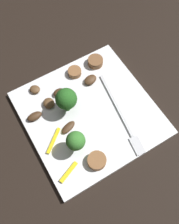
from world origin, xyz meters
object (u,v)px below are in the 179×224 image
sausage_slice_0 (95,62)px  mushroom_5 (49,103)px  plate (90,113)px  sausage_slice_1 (75,72)px  sausage_slice_2 (97,161)px  mushroom_4 (90,80)px  mushroom_1 (35,89)px  mushroom_3 (68,127)px  broccoli_floret_1 (76,141)px  broccoli_floret_0 (66,99)px  mushroom_2 (59,92)px  fork (123,118)px  pepper_strip_0 (54,141)px  pepper_strip_1 (69,172)px  mushroom_0 (35,116)px

sausage_slice_0 → mushroom_5: sausage_slice_0 is taller
plate → sausage_slice_1: (-0.09, 0.02, 0.01)m
sausage_slice_2 → mushroom_4: 0.17m
mushroom_1 → mushroom_5: 0.04m
plate → sausage_slice_2: size_ratio=7.23×
plate → mushroom_5: size_ratio=10.23×
mushroom_5 → mushroom_3: bearing=7.8°
plate → sausage_slice_2: bearing=-23.3°
mushroom_1 → mushroom_4: (0.04, 0.11, 0.00)m
sausage_slice_0 → broccoli_floret_1: bearing=-41.7°
broccoli_floret_0 → mushroom_4: 0.08m
mushroom_2 → fork: bearing=35.7°
pepper_strip_0 → pepper_strip_1: same height
fork → pepper_strip_1: 0.14m
pepper_strip_1 → mushroom_1: bearing=173.3°
broccoli_floret_1 → sausage_slice_1: 0.16m
broccoli_floret_1 → sausage_slice_2: 0.05m
broccoli_floret_1 → mushroom_2: 0.12m
fork → mushroom_2: mushroom_2 is taller
fork → mushroom_5: mushroom_5 is taller
broccoli_floret_1 → mushroom_1: size_ratio=2.60×
broccoli_floret_0 → sausage_slice_1: (-0.06, 0.05, -0.03)m
pepper_strip_0 → broccoli_floret_1: bearing=42.8°
mushroom_0 → plate: bearing=65.7°
pepper_strip_0 → mushroom_1: bearing=171.5°
mushroom_1 → mushroom_2: (0.03, 0.04, 0.00)m
broccoli_floret_1 → fork: bearing=92.4°
plate → broccoli_floret_0: (-0.03, -0.03, 0.04)m
broccoli_floret_1 → pepper_strip_1: (0.03, -0.03, -0.03)m
broccoli_floret_0 → plate: bearing=50.0°
sausage_slice_2 → mushroom_2: bearing=177.2°
mushroom_2 → mushroom_1: bearing=-129.5°
sausage_slice_2 → pepper_strip_1: size_ratio=0.79×
broccoli_floret_1 → mushroom_4: bearing=139.2°
broccoli_floret_1 → mushroom_3: broccoli_floret_1 is taller
plate → pepper_strip_0: size_ratio=4.69×
mushroom_2 → broccoli_floret_1: bearing=-12.5°
mushroom_3 → mushroom_0: bearing=-139.4°
broccoli_floret_0 → sausage_slice_1: 0.09m
sausage_slice_2 → mushroom_1: bearing=-170.7°
sausage_slice_1 → sausage_slice_2: size_ratio=0.83×
broccoli_floret_0 → sausage_slice_0: size_ratio=1.91×
sausage_slice_0 → mushroom_3: sausage_slice_0 is taller
sausage_slice_1 → pepper_strip_1: (0.17, -0.11, -0.00)m
sausage_slice_1 → mushroom_5: (0.04, -0.08, 0.00)m
broccoli_floret_1 → sausage_slice_0: size_ratio=1.72×
mushroom_2 → pepper_strip_1: 0.16m
fork → broccoli_floret_0: broccoli_floret_0 is taller
fork → mushroom_5: (-0.10, -0.11, 0.00)m
fork → broccoli_floret_1: broccoli_floret_1 is taller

